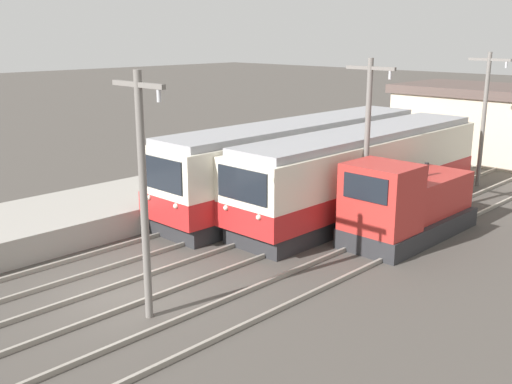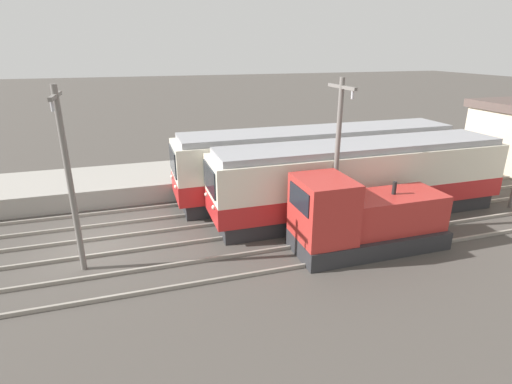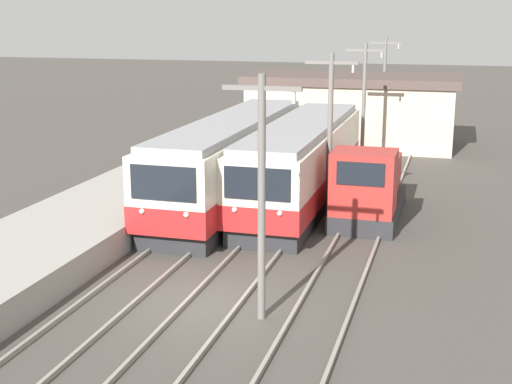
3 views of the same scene
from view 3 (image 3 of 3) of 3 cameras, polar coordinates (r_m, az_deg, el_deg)
name	(u,v)px [view 3 (image 3 of 3)]	position (r m, az deg, el deg)	size (l,w,h in m)	color
ground_plane	(206,305)	(19.82, -4.06, -9.03)	(200.00, 200.00, 0.00)	#47423D
platform_left	(6,267)	(22.44, -19.35, -5.71)	(4.50, 54.00, 0.95)	gray
track_left	(119,293)	(20.76, -10.89, -7.94)	(1.54, 60.00, 0.14)	gray
track_center	(212,304)	(19.73, -3.51, -8.91)	(1.54, 60.00, 0.14)	gray
track_right	(321,316)	(19.02, 5.19, -9.85)	(1.54, 60.00, 0.14)	gray
commuter_train_left	(233,164)	(29.81, -1.87, 2.24)	(2.84, 14.77, 3.57)	#28282B
commuter_train_center	(302,166)	(29.80, 3.70, 2.10)	(2.84, 13.93, 3.43)	#28282B
shunting_locomotive	(369,189)	(27.84, 9.01, 0.26)	(2.40, 5.98, 3.00)	#28282B
catenary_mast_near	(262,189)	(17.85, 0.48, 0.24)	(2.00, 0.20, 6.36)	slate
catenary_mast_mid	(330,130)	(27.18, 5.95, 4.95)	(2.00, 0.20, 6.36)	slate
catenary_mast_far	(364,101)	(36.72, 8.63, 7.22)	(2.00, 0.20, 6.36)	slate
catenary_mast_distant	(384,83)	(46.34, 10.21, 8.55)	(2.00, 0.20, 6.36)	slate
station_building	(353,109)	(43.91, 7.73, 6.56)	(12.60, 6.30, 4.23)	beige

